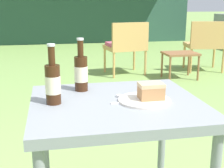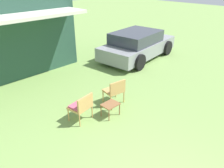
% 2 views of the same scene
% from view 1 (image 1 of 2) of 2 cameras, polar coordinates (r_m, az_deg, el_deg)
% --- Properties ---
extents(wicker_chair_cushioned, '(0.65, 0.57, 0.83)m').
position_cam_1_polar(wicker_chair_cushioned, '(4.91, 2.61, 7.29)').
color(wicker_chair_cushioned, tan).
rests_on(wicker_chair_cushioned, ground_plane).
extents(wicker_chair_plain, '(0.65, 0.58, 0.83)m').
position_cam_1_polar(wicker_chair_plain, '(5.36, 16.76, 7.36)').
color(wicker_chair_plain, tan).
rests_on(wicker_chair_plain, ground_plane).
extents(garden_side_table, '(0.49, 0.38, 0.40)m').
position_cam_1_polar(garden_side_table, '(4.77, 12.38, 5.03)').
color(garden_side_table, brown).
rests_on(garden_side_table, ground_plane).
extents(patio_table, '(0.72, 0.65, 0.73)m').
position_cam_1_polar(patio_table, '(1.36, 0.82, -6.76)').
color(patio_table, gray).
rests_on(patio_table, ground_plane).
extents(cake_on_plate, '(0.22, 0.22, 0.08)m').
position_cam_1_polar(cake_on_plate, '(1.33, 6.57, -2.09)').
color(cake_on_plate, silver).
rests_on(cake_on_plate, patio_table).
extents(cola_bottle_near, '(0.06, 0.06, 0.25)m').
position_cam_1_polar(cola_bottle_near, '(1.47, -5.68, 2.20)').
color(cola_bottle_near, '#381E0F').
rests_on(cola_bottle_near, patio_table).
extents(cola_bottle_far, '(0.06, 0.06, 0.25)m').
position_cam_1_polar(cola_bottle_far, '(1.30, -10.76, 0.26)').
color(cola_bottle_far, '#381E0F').
rests_on(cola_bottle_far, patio_table).
extents(fork, '(0.16, 0.02, 0.01)m').
position_cam_1_polar(fork, '(1.31, 3.25, -3.31)').
color(fork, silver).
rests_on(fork, patio_table).
extents(loose_bottle_cap, '(0.03, 0.03, 0.01)m').
position_cam_1_polar(loose_bottle_cap, '(1.39, 1.36, -2.21)').
color(loose_bottle_cap, silver).
rests_on(loose_bottle_cap, patio_table).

